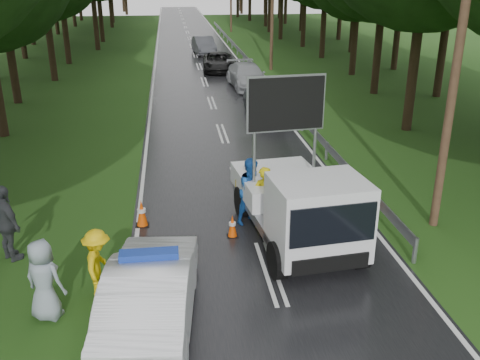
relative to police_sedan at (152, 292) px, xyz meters
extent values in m
plane|color=#1D4112|center=(2.80, 1.69, -0.79)|extent=(160.00, 160.00, 0.00)
cube|color=black|center=(2.80, 31.69, -0.78)|extent=(7.00, 140.00, 0.02)
cylinder|color=gray|center=(6.50, 1.69, -0.44)|extent=(0.12, 0.12, 0.70)
cube|color=gray|center=(6.50, 31.69, -0.24)|extent=(0.05, 60.00, 0.30)
cylinder|color=#442F1F|center=(8.00, 3.69, 4.21)|extent=(0.24, 0.24, 10.00)
imported|color=white|center=(0.00, 0.00, 0.00)|extent=(2.13, 4.90, 1.57)
cube|color=#1938A5|center=(0.00, 0.00, 0.86)|extent=(1.20, 0.44, 0.16)
cube|color=gray|center=(3.74, 3.78, -0.18)|extent=(2.71, 4.87, 0.28)
cube|color=white|center=(3.62, 4.88, 0.27)|extent=(2.60, 2.90, 0.61)
cube|color=white|center=(3.96, 1.79, 0.60)|extent=(2.40, 2.00, 1.89)
cube|color=black|center=(4.05, 0.88, 0.82)|extent=(2.05, 0.26, 0.94)
cube|color=black|center=(3.67, 4.44, 2.76)|extent=(2.11, 0.36, 1.44)
cylinder|color=black|center=(2.93, 1.46, -0.32)|extent=(0.41, 0.96, 0.93)
cylinder|color=black|center=(5.03, 1.68, -0.32)|extent=(0.41, 0.96, 0.93)
cylinder|color=black|center=(2.55, 4.99, -0.32)|extent=(0.41, 0.96, 0.93)
cylinder|color=black|center=(4.65, 5.21, -0.32)|extent=(0.41, 0.96, 0.93)
cube|color=yellow|center=(2.44, 5.37, -0.31)|extent=(0.07, 0.07, 0.96)
cube|color=yellow|center=(2.90, 5.50, -0.31)|extent=(0.07, 0.07, 0.96)
cube|color=yellow|center=(4.30, 5.88, -0.31)|extent=(0.07, 0.07, 0.96)
cube|color=yellow|center=(4.76, 6.01, -0.31)|extent=(0.07, 0.07, 0.96)
cube|color=#F2CC00|center=(3.60, 5.69, 0.13)|extent=(2.43, 0.71, 0.24)
imported|color=#D2BB0B|center=(3.03, 4.12, 0.15)|extent=(0.78, 0.63, 1.87)
imported|color=#1A52AC|center=(2.78, 4.54, 0.20)|extent=(1.21, 1.14, 1.98)
imported|color=yellow|center=(-1.20, 1.14, 0.05)|extent=(0.67, 1.11, 1.68)
imported|color=#393B40|center=(-3.65, 3.19, 0.23)|extent=(1.17, 1.21, 2.02)
imported|color=#8996A4|center=(-2.23, 0.52, 0.13)|extent=(1.06, 0.91, 1.83)
imported|color=#45494D|center=(5.40, 16.45, -0.04)|extent=(2.30, 4.57, 1.49)
imported|color=#94969B|center=(5.36, 23.60, -0.05)|extent=(2.40, 5.18, 1.47)
imported|color=black|center=(4.09, 29.60, -0.13)|extent=(2.46, 4.88, 1.32)
imported|color=#3C3E43|center=(3.60, 38.06, -0.03)|extent=(2.02, 4.72, 1.51)
cube|color=black|center=(-0.57, -0.21, -0.77)|extent=(0.31, 0.31, 0.03)
cone|color=#F04D07|center=(-0.57, -0.21, -0.45)|extent=(0.25, 0.25, 0.63)
cube|color=black|center=(2.10, 3.69, -0.77)|extent=(0.31, 0.31, 0.03)
cone|color=#F04D07|center=(2.10, 3.69, -0.45)|extent=(0.26, 0.26, 0.64)
cube|color=black|center=(3.90, 5.91, -0.77)|extent=(0.34, 0.34, 0.03)
cone|color=#F04D07|center=(3.90, 5.91, -0.41)|extent=(0.28, 0.28, 0.71)
cube|color=black|center=(-0.42, 4.69, -0.77)|extent=(0.39, 0.39, 0.03)
cone|color=#F04D07|center=(-0.42, 4.69, -0.36)|extent=(0.32, 0.32, 0.80)
cube|color=black|center=(5.72, 5.12, -0.77)|extent=(0.33, 0.33, 0.03)
cone|color=#F04D07|center=(5.72, 5.12, -0.43)|extent=(0.27, 0.27, 0.68)
camera|label=1|loc=(0.59, -9.49, 6.15)|focal=40.00mm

